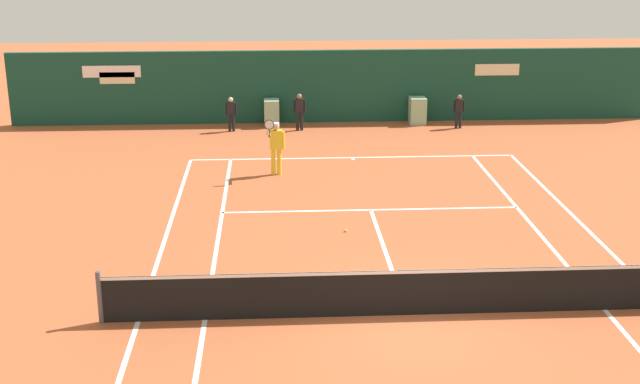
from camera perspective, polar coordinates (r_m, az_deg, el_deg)
The scene contains 8 objects.
ground_plane at distance 17.66m, azimuth 5.58°, elevation -7.35°, with size 80.00×80.00×0.01m.
tennis_net at distance 16.93m, azimuth 5.93°, elevation -6.62°, with size 12.10×0.10×1.07m.
sponsor_back_wall at distance 32.87m, azimuth 1.36°, elevation 7.03°, with size 25.00×1.02×2.77m.
player_on_baseline at distance 25.92m, azimuth -2.98°, elevation 3.26°, with size 0.62×0.70×1.86m.
ball_kid_right_post at distance 31.56m, azimuth -1.38°, elevation 5.55°, with size 0.46×0.19×1.37m.
ball_kid_centre_post at distance 32.31m, azimuth 9.29°, elevation 5.51°, with size 0.42×0.20×1.27m.
ball_kid_left_post at distance 31.59m, azimuth -5.97°, elevation 5.37°, with size 0.43×0.18×1.28m.
tennis_ball_mid_court at distance 21.38m, azimuth 1.74°, elevation -2.60°, with size 0.07×0.07×0.07m, color #CCE033.
Camera 1 is at (-2.61, -15.21, 7.48)m, focal length 47.78 mm.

